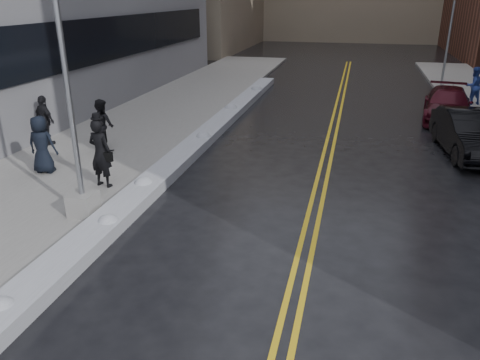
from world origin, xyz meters
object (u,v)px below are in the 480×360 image
Objects in this scene: car_maroon at (448,105)px; pedestrian_b at (102,125)px; lamppost at (73,126)px; car_black at (470,134)px; traffic_signal at (450,31)px; pedestrian_east at (473,86)px; pedestrian_c at (42,145)px; pedestrian_fedora at (101,153)px; pedestrian_d at (45,120)px.

pedestrian_b is at bearing -139.89° from car_maroon.
lamppost is 13.61m from car_black.
traffic_signal is at bearing 90.68° from car_maroon.
car_black is (-1.04, -13.85, -2.60)m from traffic_signal.
lamppost is 3.99× the size of pedestrian_east.
car_black is at bearing -83.10° from car_maroon.
lamppost is 4.03× the size of pedestrian_b.
pedestrian_c is at bearing 99.81° from pedestrian_b.
pedestrian_fedora is (-0.50, 1.91, -1.36)m from lamppost.
traffic_signal is 3.21× the size of pedestrian_d.
car_black is at bearing -161.95° from pedestrian_c.
pedestrian_east is (15.37, 14.12, 0.03)m from pedestrian_c.
lamppost is 7.11m from pedestrian_d.
lamppost reaches higher than pedestrian_fedora.
pedestrian_fedora is 2.48m from pedestrian_c.
car_black is at bearing -140.93° from pedestrian_b.
lamppost is at bearing -148.82° from car_black.
lamppost is 2.40m from pedestrian_fedora.
pedestrian_east reaches higher than car_maroon.
traffic_signal is 3.24× the size of pedestrian_c.
pedestrian_east is 8.64m from car_black.
traffic_signal is at bearing -110.77° from pedestrian_fedora.
pedestrian_b is 0.39× the size of car_black.
pedestrian_b reaches higher than car_maroon.
car_black is (-1.70, -8.47, -0.30)m from pedestrian_east.
car_black is 5.25m from car_maroon.
car_maroon is (-1.66, -3.22, -0.38)m from pedestrian_east.
car_maroon is (15.46, 8.24, -0.36)m from pedestrian_d.
pedestrian_east is at bearing 72.68° from car_black.
pedestrian_c is 0.99× the size of pedestrian_d.
pedestrian_c is at bearing -134.19° from car_maroon.
car_maroon is (12.99, 8.37, -0.37)m from pedestrian_b.
pedestrian_d is at bearing 22.37° from pedestrian_b.
pedestrian_b is at bearing -110.12° from pedestrian_c.
lamppost is at bearing 154.87° from pedestrian_d.
car_black reaches higher than car_maroon.
car_black is at bearing 53.61° from pedestrian_east.
pedestrian_fedora is at bearing -121.47° from traffic_signal.
lamppost is at bearing -118.21° from traffic_signal.
pedestrian_fedora is at bearing -127.20° from car_maroon.
pedestrian_c is 3.19m from pedestrian_d.
pedestrian_d reaches higher than car_black.
lamppost is 4.12× the size of pedestrian_c.
car_maroon is at bearing -123.81° from pedestrian_fedora.
pedestrian_fedora reaches higher than pedestrian_d.
pedestrian_fedora is 1.09× the size of pedestrian_b.
pedestrian_d is 20.60m from pedestrian_east.
car_maroon is at bearing 51.14° from lamppost.
traffic_signal reaches higher than car_black.
pedestrian_b is (-1.70, 3.12, -0.08)m from pedestrian_fedora.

